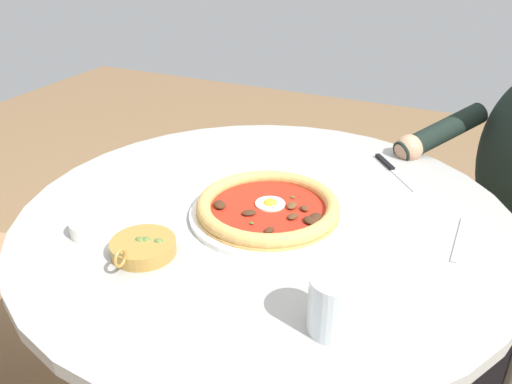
# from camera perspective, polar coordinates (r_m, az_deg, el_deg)

# --- Properties ---
(dining_table) EXTENTS (1.00, 1.00, 0.73)m
(dining_table) POSITION_cam_1_polar(r_m,az_deg,el_deg) (1.15, 0.97, -8.52)
(dining_table) COLOR #999993
(dining_table) RESTS_ON ground
(pizza_on_plate) EXTENTS (0.31, 0.31, 0.04)m
(pizza_on_plate) POSITION_cam_1_polar(r_m,az_deg,el_deg) (1.04, 1.32, -1.78)
(pizza_on_plate) COLOR white
(pizza_on_plate) RESTS_ON dining_table
(water_glass) EXTENTS (0.08, 0.08, 0.09)m
(water_glass) POSITION_cam_1_polar(r_m,az_deg,el_deg) (0.78, 8.55, -12.23)
(water_glass) COLOR silver
(water_glass) RESTS_ON dining_table
(steak_knife) EXTENTS (0.13, 0.16, 0.01)m
(steak_knife) POSITION_cam_1_polar(r_m,az_deg,el_deg) (1.29, 14.24, 2.66)
(steak_knife) COLOR silver
(steak_knife) RESTS_ON dining_table
(ramekin_capers) EXTENTS (0.07, 0.07, 0.03)m
(ramekin_capers) POSITION_cam_1_polar(r_m,az_deg,el_deg) (1.04, -17.47, -3.62)
(ramekin_capers) COLOR white
(ramekin_capers) RESTS_ON dining_table
(olive_pan) EXTENTS (0.12, 0.14, 0.05)m
(olive_pan) POSITION_cam_1_polar(r_m,az_deg,el_deg) (0.96, -12.10, -5.84)
(olive_pan) COLOR olive
(olive_pan) RESTS_ON dining_table
(fork_utensil) EXTENTS (0.01, 0.16, 0.00)m
(fork_utensil) POSITION_cam_1_polar(r_m,az_deg,el_deg) (1.05, 21.09, -4.77)
(fork_utensil) COLOR #BCBCC1
(fork_utensil) RESTS_ON dining_table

